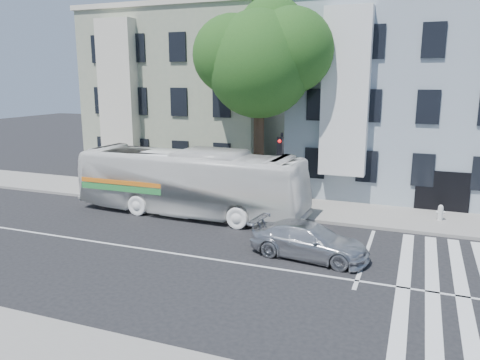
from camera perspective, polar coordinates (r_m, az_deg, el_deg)
The scene contains 10 objects.
ground at distance 18.64m, azimuth -6.41°, elevation -9.14°, with size 120.00×120.00×0.00m, color black.
sidewalk_far at distance 25.61m, azimuth 1.87°, elevation -2.92°, with size 80.00×4.00×0.15m, color gray.
building_left at distance 33.93m, azimuth -5.43°, elevation 10.04°, with size 12.00×10.00×11.00m, color gray.
building_right at distance 30.39m, azimuth 19.25°, elevation 9.17°, with size 12.00×10.00×11.00m, color #94A5B0.
street_tree at distance 25.42m, azimuth 2.69°, elevation 14.62°, with size 7.30×5.90×11.10m.
bus at distance 23.70m, azimuth -6.15°, elevation -0.24°, with size 12.04×2.82×3.35m, color white.
sedan at distance 18.35m, azimuth 8.41°, elevation -7.32°, with size 4.61×1.87×1.34m, color silver.
hedge at distance 25.05m, azimuth -2.82°, elevation -2.27°, with size 8.50×0.84×0.70m, color #336721, non-canonical shape.
traffic_signal at distance 22.51m, azimuth 4.99°, elevation 1.91°, with size 0.45×0.53×4.26m.
fire_hydrant at distance 24.28m, azimuth 23.24°, elevation -3.65°, with size 0.43×0.25×0.76m.
Camera 1 is at (8.14, -15.34, 6.77)m, focal length 35.00 mm.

